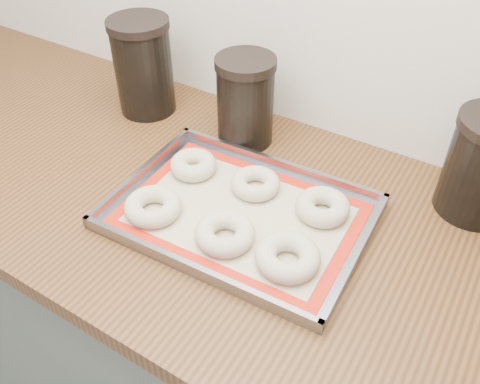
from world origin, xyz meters
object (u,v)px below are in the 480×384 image
Objects in this scene: bagel_front_left at (153,207)px; bagel_back_left at (193,165)px; canister_left at (143,66)px; bagel_front_mid at (225,233)px; bagel_back_mid at (255,183)px; bagel_back_right at (323,207)px; canister_mid at (245,101)px; baking_tray at (240,214)px; bagel_front_right at (288,257)px.

bagel_back_left reaches higher than bagel_front_left.
canister_left is (-0.24, 0.15, 0.09)m from bagel_back_left.
bagel_front_left and bagel_front_mid have the same top height.
bagel_back_mid is (0.14, 0.02, -0.00)m from bagel_back_left.
bagel_back_right is 0.52× the size of canister_mid.
bagel_front_left is 1.05× the size of bagel_back_right.
bagel_back_mid is 0.49× the size of canister_mid.
bagel_back_right is at bearing -13.63° from canister_left.
bagel_front_mid is at bearing -34.62° from canister_left.
baking_tray is 0.15m from bagel_back_right.
bagel_front_mid is 0.19m from bagel_back_right.
bagel_back_mid is at bearing 99.17° from baking_tray.
canister_mid is (0.27, 0.01, -0.01)m from canister_left.
canister_mid is (-0.25, 0.14, 0.08)m from bagel_back_right.
canister_left is at bearing 130.97° from bagel_front_left.
baking_tray is 0.16m from bagel_back_left.
canister_left reaches higher than bagel_front_right.
canister_left is (-0.52, 0.27, 0.09)m from bagel_front_right.
baking_tray is at bearing -147.36° from bagel_back_right.
bagel_front_left is 1.10× the size of bagel_back_mid.
bagel_back_left is 0.18m from canister_mid.
bagel_front_left is (-0.14, -0.08, 0.01)m from baking_tray.
canister_left is at bearing 148.42° from bagel_back_left.
bagel_back_mid is (-0.02, 0.15, -0.00)m from bagel_front_mid.
bagel_front_mid is at bearing -175.67° from bagel_front_right.
bagel_back_mid is at bearing 136.10° from bagel_front_right.
bagel_front_right is 1.16× the size of bagel_back_left.
bagel_front_left is 0.15m from bagel_front_mid.
bagel_front_left is 0.39m from canister_left.
canister_left is (-0.39, 0.21, 0.10)m from baking_tray.
bagel_front_left is 0.54× the size of canister_mid.
bagel_front_right is 0.30m from bagel_back_left.
bagel_back_right is at bearing 91.15° from bagel_front_right.
bagel_front_mid is 0.33m from canister_mid.
bagel_front_right and bagel_back_left have the same top height.
canister_left is 1.14× the size of canister_mid.
bagel_front_left reaches higher than baking_tray.
bagel_front_mid and bagel_back_right have the same top height.
bagel_back_left is 0.14m from bagel_back_mid.
baking_tray is 0.45m from canister_left.
canister_mid is (0.02, 0.30, 0.08)m from bagel_front_left.
bagel_front_left is 1.00× the size of bagel_front_mid.
bagel_back_left is at bearing 158.25° from baking_tray.
bagel_back_left is (-0.01, 0.14, 0.00)m from bagel_front_left.
bagel_front_mid is 0.54× the size of canister_mid.
bagel_back_right is (0.27, 0.16, 0.00)m from bagel_front_left.
bagel_front_mid is at bearing -127.24° from bagel_back_right.
canister_mid is at bearing 151.32° from bagel_back_right.
bagel_back_mid is (-0.01, 0.08, 0.01)m from baking_tray.
canister_mid reaches higher than bagel_back_left.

